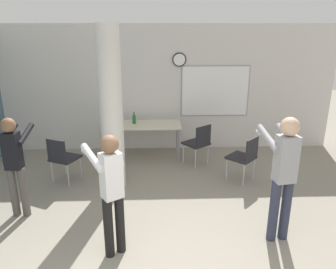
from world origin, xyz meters
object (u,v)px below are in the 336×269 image
person_playing_front (111,186)px  person_playing_side (283,170)px  bottle_on_table (134,119)px  chair_table_right (198,142)px  chair_near_pillar (62,156)px  chair_mid_room (245,155)px  person_watching_back (14,160)px  folding_table (145,126)px

person_playing_front → person_playing_side: bearing=6.0°
bottle_on_table → chair_table_right: bearing=-22.5°
chair_near_pillar → chair_mid_room: bearing=-1.2°
chair_mid_room → chair_near_pillar: 3.31m
chair_mid_room → person_watching_back: bearing=-164.8°
bottle_on_table → person_playing_front: (-0.07, -3.27, 0.09)m
folding_table → chair_table_right: size_ratio=1.78×
folding_table → person_playing_front: 3.24m
folding_table → chair_near_pillar: 1.89m
bottle_on_table → person_watching_back: bearing=-124.4°
chair_table_right → bottle_on_table: bearing=157.5°
chair_mid_room → person_watching_back: size_ratio=0.57×
chair_mid_room → person_playing_side: (0.01, -1.72, 0.50)m
folding_table → chair_mid_room: size_ratio=1.78×
chair_table_right → person_watching_back: 3.44m
person_playing_side → person_playing_front: 2.18m
bottle_on_table → chair_table_right: size_ratio=0.29×
person_playing_front → person_watching_back: bearing=148.1°
person_playing_side → person_watching_back: person_playing_side is taller
person_watching_back → folding_table: bearing=51.3°
bottle_on_table → person_playing_front: bearing=-91.3°
chair_table_right → chair_mid_room: size_ratio=1.00×
chair_table_right → person_playing_front: size_ratio=0.55×
chair_near_pillar → person_playing_side: person_playing_side is taller
person_playing_side → bottle_on_table: bearing=124.5°
folding_table → chair_near_pillar: (-1.46, -1.20, -0.18)m
folding_table → chair_table_right: chair_table_right is taller
chair_near_pillar → person_playing_side: bearing=-28.3°
chair_mid_room → chair_near_pillar: size_ratio=1.00×
bottle_on_table → person_playing_front: size_ratio=0.16×
folding_table → person_playing_side: (1.87, -2.99, 0.32)m
bottle_on_table → chair_table_right: 1.48m
folding_table → person_watching_back: bearing=-128.7°
folding_table → person_playing_side: bearing=-58.0°
folding_table → bottle_on_table: bottle_on_table is taller
chair_mid_room → person_playing_side: bearing=-89.6°
person_playing_front → person_watching_back: (-1.52, 0.94, -0.03)m
bottle_on_table → chair_mid_room: (2.08, -1.32, -0.33)m
chair_near_pillar → person_playing_front: person_playing_front is taller
folding_table → chair_near_pillar: size_ratio=1.78×
chair_mid_room → person_watching_back: (-3.67, -1.00, 0.39)m
bottle_on_table → chair_near_pillar: 1.79m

